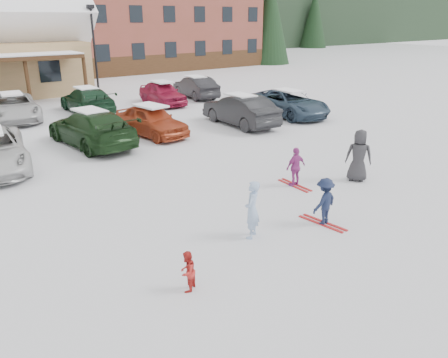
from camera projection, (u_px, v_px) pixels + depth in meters
ground at (237, 227)px, 11.60m from camera, size 160.00×160.00×0.00m
lamp_post at (94, 44)px, 30.93m from camera, size 0.50×0.25×6.05m
conifer_1 at (271, 8)px, 50.25m from camera, size 4.84×4.84×11.22m
conifer_3 at (26, 18)px, 46.28m from camera, size 3.96×3.96×9.18m
conifer_4 at (226, 7)px, 62.92m from camera, size 5.06×5.06×11.73m
adult_skier at (252, 210)px, 10.83m from camera, size 0.66×0.61×1.50m
toddler_red at (187, 272)px, 8.77m from camera, size 0.54×0.52×0.88m
child_navy at (324, 202)px, 11.57m from camera, size 0.89×0.58×1.30m
skis_child_navy at (323, 223)px, 11.79m from camera, size 0.37×1.41×0.03m
child_magenta at (296, 167)px, 14.22m from camera, size 0.78×0.35×1.31m
skis_child_magenta at (295, 185)px, 14.44m from camera, size 0.25×1.41×0.03m
bystander_dark at (359, 156)px, 14.61m from camera, size 0.96×1.03×1.77m
parked_car_3 at (91, 128)px, 18.73m from camera, size 2.65×5.49×1.54m
parked_car_4 at (151, 121)px, 20.33m from camera, size 2.29×4.37×1.42m
parked_car_5 at (240, 110)px, 22.26m from camera, size 1.80×4.78×1.56m
parked_car_6 at (288, 103)px, 24.42m from camera, size 2.62×5.26×1.43m
parked_car_10 at (13, 107)px, 23.35m from camera, size 3.00×5.45×1.44m
parked_car_11 at (87, 100)px, 25.20m from camera, size 2.13×5.03×1.45m
parked_car_12 at (162, 93)px, 27.58m from camera, size 1.90×4.30×1.44m
parked_car_13 at (196, 87)px, 29.93m from camera, size 1.98×4.52×1.44m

